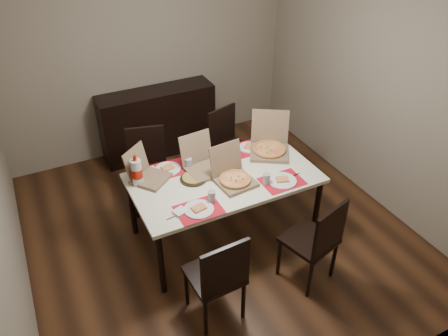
% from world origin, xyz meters
% --- Properties ---
extents(ground, '(3.80, 4.00, 0.02)m').
position_xyz_m(ground, '(0.00, 0.00, -0.01)').
color(ground, '#442715').
rests_on(ground, ground).
extents(room_walls, '(3.84, 4.02, 2.62)m').
position_xyz_m(room_walls, '(0.00, 0.43, 1.73)').
color(room_walls, gray).
rests_on(room_walls, ground).
extents(sideboard, '(1.50, 0.40, 0.90)m').
position_xyz_m(sideboard, '(0.00, 1.78, 0.45)').
color(sideboard, black).
rests_on(sideboard, ground).
extents(dining_table, '(1.80, 1.00, 0.75)m').
position_xyz_m(dining_table, '(0.04, -0.09, 0.68)').
color(dining_table, '#EFEBC9').
rests_on(dining_table, ground).
extents(chair_near_left, '(0.44, 0.44, 0.93)m').
position_xyz_m(chair_near_left, '(-0.47, -1.01, 0.51)').
color(chair_near_left, black).
rests_on(chair_near_left, ground).
extents(chair_near_right, '(0.52, 0.52, 0.93)m').
position_xyz_m(chair_near_right, '(0.50, -1.02, 0.51)').
color(chair_near_right, black).
rests_on(chair_near_right, ground).
extents(chair_far_left, '(0.51, 0.51, 0.93)m').
position_xyz_m(chair_far_left, '(-0.46, 0.77, 0.51)').
color(chair_far_left, black).
rests_on(chair_far_left, ground).
extents(chair_far_right, '(0.52, 0.52, 0.93)m').
position_xyz_m(chair_far_right, '(0.55, 0.80, 0.51)').
color(chair_far_right, black).
rests_on(chair_far_right, ground).
extents(setting_near_left, '(0.50, 0.30, 0.11)m').
position_xyz_m(setting_near_left, '(-0.36, -0.43, 0.77)').
color(setting_near_left, red).
rests_on(setting_near_left, dining_table).
extents(setting_near_right, '(0.43, 0.30, 0.11)m').
position_xyz_m(setting_near_right, '(0.47, -0.41, 0.77)').
color(setting_near_right, red).
rests_on(setting_near_right, dining_table).
extents(setting_far_left, '(0.47, 0.30, 0.11)m').
position_xyz_m(setting_far_left, '(-0.37, 0.25, 0.77)').
color(setting_far_left, red).
rests_on(setting_far_left, dining_table).
extents(setting_far_right, '(0.52, 0.30, 0.11)m').
position_xyz_m(setting_far_right, '(0.45, 0.23, 0.77)').
color(setting_far_right, red).
rests_on(setting_far_right, dining_table).
extents(napkin_loose, '(0.15, 0.14, 0.02)m').
position_xyz_m(napkin_loose, '(0.01, -0.21, 0.76)').
color(napkin_loose, white).
rests_on(napkin_loose, dining_table).
extents(pizza_box_center, '(0.37, 0.41, 0.34)m').
position_xyz_m(pizza_box_center, '(0.09, -0.21, 0.81)').
color(pizza_box_center, brown).
rests_on(pizza_box_center, dining_table).
extents(pizza_box_right, '(0.56, 0.58, 0.39)m').
position_xyz_m(pizza_box_right, '(0.67, 0.10, 0.81)').
color(pizza_box_right, brown).
rests_on(pizza_box_right, dining_table).
extents(pizza_box_left, '(0.46, 0.46, 0.31)m').
position_xyz_m(pizza_box_left, '(-0.64, 0.20, 0.81)').
color(pizza_box_left, brown).
rests_on(pizza_box_left, dining_table).
extents(pizza_box_extra, '(0.38, 0.41, 0.34)m').
position_xyz_m(pizza_box_extra, '(-0.09, 0.11, 0.81)').
color(pizza_box_extra, brown).
rests_on(pizza_box_extra, dining_table).
extents(faina_plate, '(0.26, 0.26, 0.03)m').
position_xyz_m(faina_plate, '(-0.24, -0.00, 0.76)').
color(faina_plate, black).
rests_on(faina_plate, dining_table).
extents(dip_bowl, '(0.15, 0.15, 0.03)m').
position_xyz_m(dip_bowl, '(0.08, 0.08, 0.77)').
color(dip_bowl, white).
rests_on(dip_bowl, dining_table).
extents(soda_bottle, '(0.11, 0.11, 0.32)m').
position_xyz_m(soda_bottle, '(-0.74, 0.16, 0.89)').
color(soda_bottle, silver).
rests_on(soda_bottle, dining_table).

